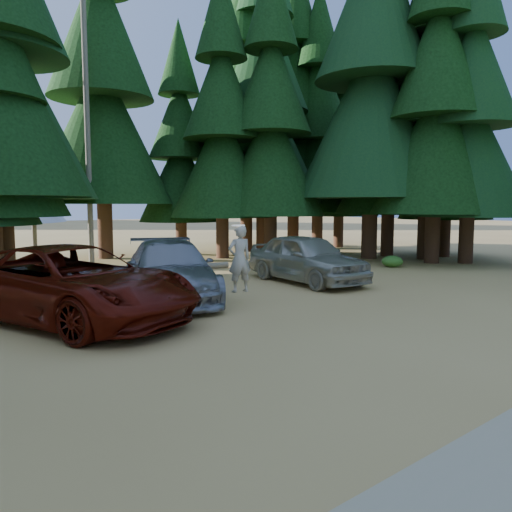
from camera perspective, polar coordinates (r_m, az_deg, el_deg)
The scene contains 17 objects.
ground at distance 11.04m, azimuth 5.70°, elevation -8.42°, with size 160.00×160.00×0.00m, color #B28B4B.
forest_belt_north at distance 23.96m, azimuth -20.45°, elevation -1.01°, with size 36.00×7.00×22.00m, color black, non-canonical shape.
forest_belt_east at distance 25.94m, azimuth 24.11°, elevation -0.66°, with size 6.00×22.00×22.00m, color black, non-canonical shape.
snag_front at distance 23.83m, azimuth -18.71°, elevation 13.48°, with size 0.24×0.24×12.00m, color #6B6556.
snag_back at distance 24.52m, azimuth -24.34°, elevation 10.70°, with size 0.20×0.20×10.00m, color #6B6556.
red_pickup at distance 12.37m, azimuth -20.39°, elevation -2.99°, with size 2.96×6.43×1.79m, color #561007.
silver_minivan_center at distance 14.62m, azimuth -9.84°, elevation -1.62°, with size 2.34×5.75×1.67m, color gray.
silver_minivan_right at distance 17.57m, azimuth 5.79°, elevation -0.23°, with size 2.03×5.05×1.72m, color #B1AE9D.
frisbee_player at distance 13.70m, azimuth -1.90°, elevation -0.30°, with size 0.75×0.56×1.86m.
log_mid at distance 21.09m, azimuth -7.11°, elevation -1.23°, with size 0.25×0.25×3.09m, color #6B6556.
log_right at distance 22.42m, azimuth 0.41°, elevation -0.71°, with size 0.29×0.29×4.59m, color #6B6556.
shrub_left at distance 16.57m, azimuth -17.38°, elevation -2.90°, with size 0.98×0.98×0.54m, color #33691F.
shrub_center_left at distance 19.34m, azimuth -12.95°, elevation -1.38°, with size 1.19×1.19×0.66m, color #33691F.
shrub_center_right at distance 18.84m, azimuth -19.10°, elevation -1.85°, with size 1.07×1.07×0.59m, color #33691F.
shrub_right at distance 19.17m, azimuth -8.01°, elevation -1.27°, with size 1.29×1.29×0.71m, color #33691F.
shrub_far_right at distance 23.19m, azimuth 1.24°, elevation -0.15°, with size 1.03×1.03×0.57m, color #33691F.
shrub_edge_east at distance 22.65m, azimuth 15.32°, elevation -0.59°, with size 0.91×0.91×0.50m, color #33691F.
Camera 1 is at (-7.55, -7.58, 2.72)m, focal length 35.00 mm.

